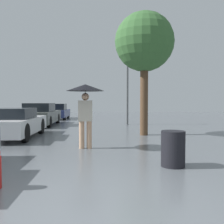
{
  "coord_description": "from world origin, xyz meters",
  "views": [
    {
      "loc": [
        0.18,
        -2.97,
        1.4
      ],
      "look_at": [
        0.59,
        4.46,
        1.09
      ],
      "focal_mm": 40.0,
      "sensor_mm": 36.0,
      "label": 1
    }
  ],
  "objects_px": {
    "parked_car_farthest": "(56,112)",
    "pedestrian": "(85,97)",
    "parked_car_third": "(40,115)",
    "street_lamp": "(127,78)",
    "parked_car_second": "(14,123)",
    "tree": "(144,43)",
    "trash_bin": "(173,149)"
  },
  "relations": [
    {
      "from": "parked_car_second",
      "to": "pedestrian",
      "type": "bearing_deg",
      "value": -39.98
    },
    {
      "from": "pedestrian",
      "to": "parked_car_farthest",
      "type": "distance_m",
      "value": 13.15
    },
    {
      "from": "parked_car_third",
      "to": "parked_car_farthest",
      "type": "xyz_separation_m",
      "value": [
        0.0,
        5.25,
        -0.03
      ]
    },
    {
      "from": "street_lamp",
      "to": "tree",
      "type": "bearing_deg",
      "value": -88.07
    },
    {
      "from": "pedestrian",
      "to": "parked_car_second",
      "type": "relative_size",
      "value": 0.5
    },
    {
      "from": "parked_car_farthest",
      "to": "tree",
      "type": "xyz_separation_m",
      "value": [
        5.32,
        -9.9,
        3.23
      ]
    },
    {
      "from": "parked_car_farthest",
      "to": "street_lamp",
      "type": "relative_size",
      "value": 0.92
    },
    {
      "from": "trash_bin",
      "to": "parked_car_second",
      "type": "bearing_deg",
      "value": 136.75
    },
    {
      "from": "parked_car_second",
      "to": "trash_bin",
      "type": "relative_size",
      "value": 5.0
    },
    {
      "from": "parked_car_farthest",
      "to": "street_lamp",
      "type": "bearing_deg",
      "value": -45.48
    },
    {
      "from": "pedestrian",
      "to": "parked_car_second",
      "type": "height_order",
      "value": "pedestrian"
    },
    {
      "from": "parked_car_third",
      "to": "parked_car_farthest",
      "type": "relative_size",
      "value": 1.16
    },
    {
      "from": "parked_car_farthest",
      "to": "tree",
      "type": "relative_size",
      "value": 0.76
    },
    {
      "from": "parked_car_third",
      "to": "street_lamp",
      "type": "distance_m",
      "value": 5.61
    },
    {
      "from": "parked_car_second",
      "to": "tree",
      "type": "height_order",
      "value": "tree"
    },
    {
      "from": "parked_car_third",
      "to": "tree",
      "type": "height_order",
      "value": "tree"
    },
    {
      "from": "parked_car_third",
      "to": "trash_bin",
      "type": "relative_size",
      "value": 5.78
    },
    {
      "from": "parked_car_third",
      "to": "pedestrian",
      "type": "bearing_deg",
      "value": -67.93
    },
    {
      "from": "parked_car_second",
      "to": "trash_bin",
      "type": "distance_m",
      "value": 6.68
    },
    {
      "from": "parked_car_second",
      "to": "street_lamp",
      "type": "height_order",
      "value": "street_lamp"
    },
    {
      "from": "pedestrian",
      "to": "tree",
      "type": "xyz_separation_m",
      "value": [
        2.28,
        2.86,
        2.27
      ]
    },
    {
      "from": "parked_car_second",
      "to": "street_lamp",
      "type": "bearing_deg",
      "value": 45.55
    },
    {
      "from": "parked_car_third",
      "to": "street_lamp",
      "type": "bearing_deg",
      "value": -0.04
    },
    {
      "from": "tree",
      "to": "street_lamp",
      "type": "distance_m",
      "value": 4.76
    },
    {
      "from": "parked_car_second",
      "to": "street_lamp",
      "type": "xyz_separation_m",
      "value": [
        5.0,
        5.09,
        2.23
      ]
    },
    {
      "from": "parked_car_second",
      "to": "parked_car_farthest",
      "type": "relative_size",
      "value": 1.0
    },
    {
      "from": "pedestrian",
      "to": "parked_car_third",
      "type": "distance_m",
      "value": 8.15
    },
    {
      "from": "tree",
      "to": "trash_bin",
      "type": "xyz_separation_m",
      "value": [
        -0.29,
        -5.02,
        -3.42
      ]
    },
    {
      "from": "parked_car_second",
      "to": "tree",
      "type": "xyz_separation_m",
      "value": [
        5.15,
        0.45,
        3.26
      ]
    },
    {
      "from": "pedestrian",
      "to": "parked_car_third",
      "type": "height_order",
      "value": "pedestrian"
    },
    {
      "from": "parked_car_farthest",
      "to": "pedestrian",
      "type": "bearing_deg",
      "value": -76.59
    },
    {
      "from": "parked_car_farthest",
      "to": "tree",
      "type": "distance_m",
      "value": 11.69
    }
  ]
}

